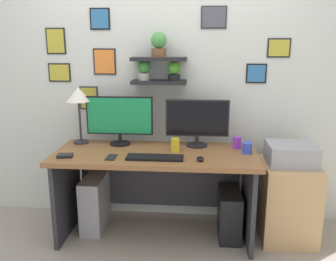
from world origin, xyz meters
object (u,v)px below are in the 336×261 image
(desk_lamp, at_px, (79,98))
(cell_phone, at_px, (111,157))
(scissors_tray, at_px, (65,156))
(monitor_right, at_px, (197,121))
(computer_mouse, at_px, (200,159))
(printer, at_px, (291,154))
(desk, at_px, (156,174))
(monitor_left, at_px, (120,118))
(keyboard, at_px, (155,157))
(water_cup, at_px, (175,145))
(computer_tower_right, at_px, (229,214))
(pen_cup, at_px, (237,142))
(computer_tower_left, at_px, (95,203))
(drawer_cabinet, at_px, (287,201))
(coffee_mug, at_px, (247,148))

(desk_lamp, bearing_deg, cell_phone, -46.99)
(scissors_tray, bearing_deg, monitor_right, 21.39)
(cell_phone, bearing_deg, scissors_tray, -178.16)
(computer_mouse, height_order, printer, printer)
(desk, relative_size, monitor_left, 2.86)
(keyboard, xyz_separation_m, water_cup, (0.15, 0.21, 0.05))
(monitor_left, distance_m, cell_phone, 0.45)
(computer_tower_right, bearing_deg, pen_cup, 68.95)
(scissors_tray, bearing_deg, desk, 19.21)
(desk, bearing_deg, monitor_left, 154.34)
(monitor_left, relative_size, computer_mouse, 6.46)
(printer, relative_size, computer_tower_left, 0.80)
(monitor_left, bearing_deg, drawer_cabinet, -5.82)
(computer_mouse, bearing_deg, water_cup, 131.89)
(monitor_left, height_order, coffee_mug, monitor_left)
(printer, bearing_deg, water_cup, -178.31)
(drawer_cabinet, bearing_deg, scissors_tray, -171.89)
(pen_cup, relative_size, printer, 0.26)
(keyboard, height_order, cell_phone, keyboard)
(monitor_right, height_order, coffee_mug, monitor_right)
(pen_cup, bearing_deg, coffee_mug, -64.07)
(desk, bearing_deg, computer_tower_left, 176.78)
(desk_lamp, xyz_separation_m, computer_tower_right, (1.32, -0.18, -0.96))
(pen_cup, xyz_separation_m, scissors_tray, (-1.37, -0.36, -0.04))
(keyboard, bearing_deg, computer_tower_left, 156.08)
(keyboard, relative_size, scissors_tray, 3.67)
(cell_phone, distance_m, water_cup, 0.54)
(desk, relative_size, computer_tower_right, 4.09)
(monitor_right, relative_size, coffee_mug, 6.02)
(desk_lamp, relative_size, cell_phone, 3.59)
(monitor_left, xyz_separation_m, computer_mouse, (0.70, -0.40, -0.22))
(pen_cup, relative_size, drawer_cabinet, 0.15)
(desk_lamp, bearing_deg, monitor_right, -0.13)
(coffee_mug, height_order, computer_tower_left, coffee_mug)
(drawer_cabinet, bearing_deg, pen_cup, 166.38)
(computer_tower_right, bearing_deg, printer, 3.14)
(cell_phone, distance_m, computer_tower_right, 1.12)
(pen_cup, bearing_deg, monitor_right, 172.79)
(computer_tower_left, bearing_deg, scissors_tray, -116.52)
(water_cup, bearing_deg, cell_phone, -155.98)
(computer_mouse, bearing_deg, desk_lamp, 159.04)
(scissors_tray, relative_size, computer_tower_left, 0.25)
(desk_lamp, relative_size, coffee_mug, 5.58)
(monitor_right, bearing_deg, coffee_mug, -24.10)
(monitor_right, distance_m, coffee_mug, 0.48)
(desk_lamp, xyz_separation_m, pen_cup, (1.37, -0.05, -0.36))
(computer_tower_left, distance_m, computer_tower_right, 1.18)
(cell_phone, relative_size, water_cup, 1.27)
(desk, distance_m, computer_tower_right, 0.71)
(monitor_right, height_order, pen_cup, monitor_right)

